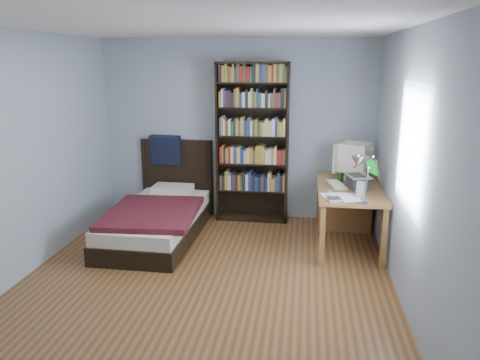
% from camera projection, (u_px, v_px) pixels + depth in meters
% --- Properties ---
extents(room, '(4.20, 4.24, 2.50)m').
position_uv_depth(room, '(208.00, 161.00, 4.55)').
color(room, '#553819').
rests_on(room, ground).
extents(desk, '(0.75, 1.52, 0.73)m').
position_uv_depth(desk, '(345.00, 201.00, 6.11)').
color(desk, brown).
rests_on(desk, floor).
extents(crt_monitor, '(0.53, 0.49, 0.45)m').
position_uv_depth(crt_monitor, '(353.00, 158.00, 6.01)').
color(crt_monitor, beige).
rests_on(crt_monitor, desk).
extents(laptop, '(0.39, 0.37, 0.38)m').
position_uv_depth(laptop, '(360.00, 180.00, 5.50)').
color(laptop, '#2D2D30').
rests_on(laptop, desk).
extents(desk_lamp, '(0.23, 0.51, 0.61)m').
position_uv_depth(desk_lamp, '(359.00, 166.00, 4.46)').
color(desk_lamp, '#99999E').
rests_on(desk_lamp, desk).
extents(keyboard, '(0.24, 0.43, 0.04)m').
position_uv_depth(keyboard, '(336.00, 185.00, 5.64)').
color(keyboard, beige).
rests_on(keyboard, desk).
extents(speaker, '(0.11, 0.11, 0.17)m').
position_uv_depth(speaker, '(361.00, 189.00, 5.16)').
color(speaker, gray).
rests_on(speaker, desk).
extents(soda_can, '(0.07, 0.07, 0.12)m').
position_uv_depth(soda_can, '(341.00, 177.00, 5.81)').
color(soda_can, '#063208').
rests_on(soda_can, desk).
extents(mouse, '(0.06, 0.11, 0.04)m').
position_uv_depth(mouse, '(346.00, 180.00, 5.87)').
color(mouse, silver).
rests_on(mouse, desk).
extents(phone_silver, '(0.06, 0.10, 0.02)m').
position_uv_depth(phone_silver, '(330.00, 192.00, 5.34)').
color(phone_silver, '#B8B7BC').
rests_on(phone_silver, desk).
extents(phone_grey, '(0.07, 0.10, 0.02)m').
position_uv_depth(phone_grey, '(329.00, 196.00, 5.19)').
color(phone_grey, gray).
rests_on(phone_grey, desk).
extents(external_drive, '(0.16, 0.16, 0.03)m').
position_uv_depth(external_drive, '(334.00, 199.00, 5.04)').
color(external_drive, gray).
rests_on(external_drive, desk).
extents(bookshelf, '(0.98, 0.30, 2.18)m').
position_uv_depth(bookshelf, '(252.00, 143.00, 6.42)').
color(bookshelf, black).
rests_on(bookshelf, floor).
extents(bed, '(1.12, 2.08, 1.16)m').
position_uv_depth(bed, '(159.00, 216.00, 6.01)').
color(bed, black).
rests_on(bed, floor).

